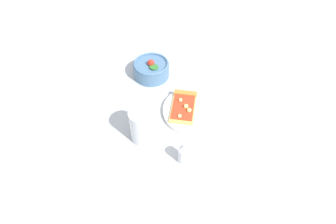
# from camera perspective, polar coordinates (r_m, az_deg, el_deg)

# --- Properties ---
(ground_plane) EXTENTS (2.40, 2.40, 0.00)m
(ground_plane) POSITION_cam_1_polar(r_m,az_deg,el_deg) (1.04, 4.17, 1.29)
(ground_plane) COLOR #B2B7BC
(ground_plane) RESTS_ON ground
(plate) EXTENTS (0.22, 0.22, 0.01)m
(plate) POSITION_cam_1_polar(r_m,az_deg,el_deg) (1.01, 5.28, 0.20)
(plate) COLOR white
(plate) RESTS_ON ground_plane
(pizza_slice_main) EXTENTS (0.12, 0.16, 0.02)m
(pizza_slice_main) POSITION_cam_1_polar(r_m,az_deg,el_deg) (1.01, 2.98, 1.33)
(pizza_slice_main) COLOR #E5B256
(pizza_slice_main) RESTS_ON plate
(salad_bowl) EXTENTS (0.13, 0.13, 0.07)m
(salad_bowl) POSITION_cam_1_polar(r_m,az_deg,el_deg) (1.13, -3.15, 8.06)
(salad_bowl) COLOR #4C7299
(salad_bowl) RESTS_ON ground_plane
(soda_glass) EXTENTS (0.08, 0.08, 0.11)m
(soda_glass) POSITION_cam_1_polar(r_m,az_deg,el_deg) (0.91, -4.76, -2.65)
(soda_glass) COLOR silver
(soda_glass) RESTS_ON ground_plane
(pepper_shaker) EXTENTS (0.03, 0.03, 0.07)m
(pepper_shaker) POSITION_cam_1_polar(r_m,az_deg,el_deg) (0.87, 2.90, -7.77)
(pepper_shaker) COLOR silver
(pepper_shaker) RESTS_ON ground_plane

